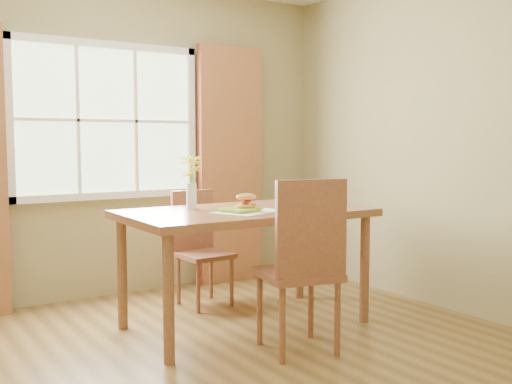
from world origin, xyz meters
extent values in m
cube|color=brown|center=(0.00, 0.00, -0.01)|extent=(4.20, 3.80, 0.02)
cube|color=#928657|center=(0.00, 1.91, 1.35)|extent=(4.20, 0.02, 2.70)
cube|color=#928657|center=(2.11, 0.00, 1.35)|extent=(0.02, 3.80, 2.70)
cube|color=beige|center=(0.00, 1.88, 1.50)|extent=(1.50, 0.02, 1.20)
cube|color=white|center=(0.00, 1.85, 2.13)|extent=(1.62, 0.04, 0.06)
cube|color=white|center=(0.00, 1.85, 0.87)|extent=(1.62, 0.04, 0.06)
cube|color=white|center=(-0.78, 1.85, 1.50)|extent=(0.06, 0.04, 1.32)
cube|color=white|center=(0.78, 1.85, 1.50)|extent=(0.06, 0.04, 1.32)
cube|color=white|center=(0.00, 1.85, 1.50)|extent=(1.50, 0.03, 0.02)
cube|color=maroon|center=(1.15, 1.78, 1.10)|extent=(0.65, 0.08, 2.20)
cube|color=brown|center=(0.54, 0.54, 0.82)|extent=(1.75, 1.00, 0.05)
cylinder|color=brown|center=(-0.25, 0.15, 0.40)|extent=(0.07, 0.07, 0.79)
cylinder|color=brown|center=(1.31, 0.13, 0.40)|extent=(0.07, 0.07, 0.79)
cylinder|color=brown|center=(-0.23, 0.95, 0.40)|extent=(0.07, 0.07, 0.79)
cylinder|color=brown|center=(1.32, 0.93, 0.40)|extent=(0.07, 0.07, 0.79)
cube|color=brown|center=(0.54, -0.08, 0.49)|extent=(0.55, 0.55, 0.04)
cube|color=brown|center=(0.49, -0.29, 0.81)|extent=(0.46, 0.13, 0.59)
cylinder|color=brown|center=(0.32, -0.22, 0.24)|extent=(0.04, 0.04, 0.47)
cylinder|color=brown|center=(0.68, -0.30, 0.24)|extent=(0.04, 0.04, 0.47)
cylinder|color=brown|center=(0.40, 0.14, 0.24)|extent=(0.04, 0.04, 0.47)
cylinder|color=brown|center=(0.76, 0.06, 0.24)|extent=(0.04, 0.04, 0.47)
cube|color=brown|center=(0.54, 1.16, 0.41)|extent=(0.41, 0.41, 0.04)
cube|color=brown|center=(0.53, 1.33, 0.68)|extent=(0.39, 0.05, 0.50)
cylinder|color=brown|center=(0.39, 0.99, 0.20)|extent=(0.03, 0.03, 0.39)
cylinder|color=brown|center=(0.70, 1.01, 0.20)|extent=(0.03, 0.03, 0.39)
cylinder|color=brown|center=(0.37, 1.31, 0.20)|extent=(0.03, 0.03, 0.39)
cylinder|color=brown|center=(0.69, 1.32, 0.20)|extent=(0.03, 0.03, 0.39)
cube|color=beige|center=(0.47, 0.39, 0.85)|extent=(0.54, 0.47, 0.01)
cube|color=#9FD334|center=(0.42, 0.43, 0.86)|extent=(0.29, 0.29, 0.01)
ellipsoid|color=#EA9B4F|center=(0.47, 0.43, 0.88)|extent=(0.16, 0.12, 0.04)
ellipsoid|color=#4C8C2D|center=(0.51, 0.41, 0.89)|extent=(0.08, 0.05, 0.01)
cylinder|color=red|center=(0.47, 0.43, 0.91)|extent=(0.08, 0.08, 0.01)
cylinder|color=red|center=(0.49, 0.44, 0.92)|extent=(0.07, 0.07, 0.01)
ellipsoid|color=#EA9B4F|center=(0.48, 0.43, 0.95)|extent=(0.16, 0.12, 0.05)
cylinder|color=silver|center=(0.76, 0.41, 0.90)|extent=(0.08, 0.08, 0.12)
cylinder|color=silver|center=(0.76, 0.41, 0.89)|extent=(0.07, 0.07, 0.10)
cylinder|color=silver|center=(0.23, 0.77, 0.94)|extent=(0.07, 0.07, 0.19)
cylinder|color=silver|center=(0.23, 0.77, 0.89)|extent=(0.06, 0.06, 0.09)
cylinder|color=#3D7028|center=(0.23, 0.77, 1.02)|extent=(0.01, 0.01, 0.35)
cylinder|color=#3D7028|center=(0.24, 0.76, 0.99)|extent=(0.01, 0.01, 0.29)
cylinder|color=#3D7028|center=(0.22, 0.78, 0.97)|extent=(0.01, 0.01, 0.25)
camera|label=1|loc=(-1.72, -3.05, 1.34)|focal=42.00mm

